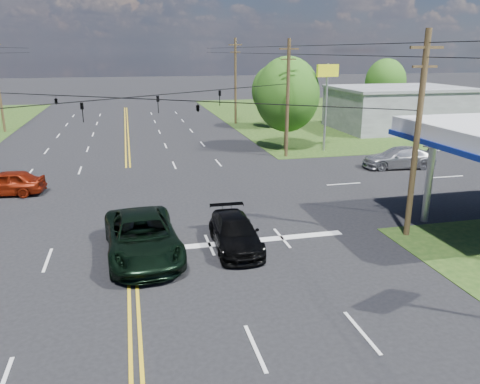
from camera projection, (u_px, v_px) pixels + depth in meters
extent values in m
plane|color=black|center=(129.00, 199.00, 28.15)|extent=(280.00, 280.00, 0.00)
cube|color=#1B3A12|center=(381.00, 114.00, 65.72)|extent=(46.00, 48.00, 0.03)
cube|color=silver|center=(241.00, 242.00, 21.82)|extent=(10.00, 0.50, 0.02)
cube|color=slate|center=(398.00, 109.00, 52.80)|extent=(14.00, 10.00, 4.40)
cylinder|color=#A5A5AA|center=(429.00, 178.00, 23.83)|extent=(0.36, 0.36, 4.65)
cylinder|color=#40321B|center=(417.00, 138.00, 21.29)|extent=(0.28, 0.28, 9.50)
cube|color=#40321B|center=(427.00, 47.00, 20.14)|extent=(1.60, 0.12, 0.12)
cube|color=#40321B|center=(425.00, 67.00, 20.37)|extent=(1.20, 0.10, 0.10)
cylinder|color=#40321B|center=(288.00, 99.00, 38.04)|extent=(0.28, 0.28, 9.50)
cube|color=#40321B|center=(289.00, 49.00, 36.89)|extent=(1.60, 0.12, 0.12)
cube|color=#40321B|center=(289.00, 59.00, 37.13)|extent=(1.20, 0.10, 0.10)
cylinder|color=#40321B|center=(235.00, 82.00, 55.65)|extent=(0.28, 0.28, 10.00)
cube|color=#40321B|center=(235.00, 45.00, 54.43)|extent=(1.60, 0.12, 0.12)
cube|color=#40321B|center=(235.00, 52.00, 54.67)|extent=(1.20, 0.10, 0.10)
imported|color=black|center=(83.00, 112.00, 24.77)|extent=(0.17, 0.21, 1.05)
imported|color=black|center=(158.00, 105.00, 28.38)|extent=(0.17, 0.21, 1.05)
imported|color=black|center=(220.00, 98.00, 32.21)|extent=(0.17, 0.21, 1.05)
imported|color=black|center=(56.00, 100.00, 28.14)|extent=(1.24, 0.26, 0.50)
imported|color=black|center=(198.00, 107.00, 24.85)|extent=(1.24, 0.26, 0.50)
cylinder|color=black|center=(353.00, 44.00, 26.60)|extent=(0.04, 100.00, 0.04)
cylinder|color=black|center=(352.00, 55.00, 26.77)|extent=(0.04, 100.00, 0.04)
cylinder|color=#40321B|center=(286.00, 131.00, 41.96)|extent=(0.36, 0.36, 3.30)
ellipsoid|color=#245416|center=(287.00, 94.00, 41.02)|extent=(5.70, 5.70, 6.60)
cylinder|color=#40321B|center=(273.00, 115.00, 53.74)|extent=(0.36, 0.36, 2.86)
ellipsoid|color=#245416|center=(273.00, 91.00, 52.93)|extent=(4.94, 4.94, 5.72)
cylinder|color=#40321B|center=(383.00, 105.00, 63.19)|extent=(0.36, 0.36, 3.08)
ellipsoid|color=#245416|center=(385.00, 82.00, 62.32)|extent=(5.32, 5.32, 6.16)
imported|color=black|center=(142.00, 237.00, 20.09)|extent=(3.41, 6.68, 1.81)
imported|color=black|center=(235.00, 233.00, 21.06)|extent=(2.15, 4.93, 1.41)
imported|color=maroon|center=(6.00, 183.00, 28.72)|extent=(4.70, 2.34, 1.54)
imported|color=#9C9CA0|center=(399.00, 158.00, 35.44)|extent=(5.66, 2.79, 1.58)
cylinder|color=#A5A5AA|center=(326.00, 108.00, 40.52)|extent=(0.20, 0.20, 7.54)
cube|color=yellow|center=(328.00, 71.00, 39.60)|extent=(2.08, 0.62, 1.04)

